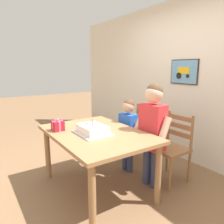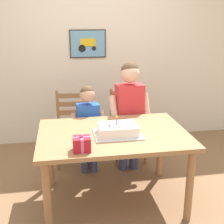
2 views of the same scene
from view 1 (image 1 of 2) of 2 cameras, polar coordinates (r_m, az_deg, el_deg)
The scene contains 9 objects.
ground_plane at distance 2.87m, azimuth -3.98°, elevation -19.97°, with size 20.00×20.00×0.00m, color #846042.
back_wall at distance 3.62m, azimuth 20.09°, elevation 7.77°, with size 6.40×0.11×2.60m.
dining_table at distance 2.59m, azimuth -4.19°, elevation -7.43°, with size 1.42×0.99×0.76m.
birthday_cake at distance 2.48m, azimuth -5.29°, elevation -4.79°, with size 0.44×0.34×0.19m.
gift_box_red_large at distance 2.68m, azimuth -14.40°, elevation -3.59°, with size 0.15×0.13×0.15m.
chair_left at distance 3.45m, azimuth 6.69°, elevation -5.90°, with size 0.45×0.45×0.92m.
chair_right at distance 2.98m, azimuth 15.76°, elevation -9.17°, with size 0.43×0.43×0.92m.
child_older at distance 2.68m, azimuth 10.87°, elevation -3.55°, with size 0.50×0.29×1.33m.
child_younger at distance 3.07m, azimuth 4.31°, elevation -4.44°, with size 0.40×0.23×1.08m.
Camera 1 is at (2.12, -1.21, 1.51)m, focal length 33.90 mm.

